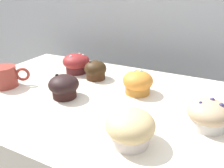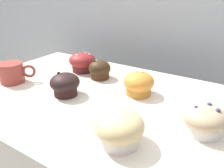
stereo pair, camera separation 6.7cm
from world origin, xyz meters
name	(u,v)px [view 2 (the right image)]	position (x,y,z in m)	size (l,w,h in m)	color
wall_back	(160,51)	(0.00, 0.60, 0.90)	(3.20, 0.10, 1.80)	#B2B7BC
muffin_front_center	(119,128)	(0.19, -0.18, 0.92)	(0.12, 0.12, 0.08)	white
muffin_back_left	(65,84)	(-0.09, -0.06, 0.92)	(0.10, 0.10, 0.08)	#321917
muffin_back_right	(100,70)	(-0.07, 0.13, 0.92)	(0.09, 0.09, 0.08)	#432715
muffin_front_left	(139,84)	(0.12, 0.08, 0.92)	(0.10, 0.10, 0.08)	#C58032
muffin_front_right	(82,62)	(-0.18, 0.16, 0.92)	(0.11, 0.11, 0.08)	#4E1E1F
muffin_back_center	(204,119)	(0.35, -0.03, 0.92)	(0.11, 0.11, 0.08)	silver
coffee_cup	(12,72)	(-0.33, -0.08, 0.92)	(0.12, 0.11, 0.08)	#99382D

